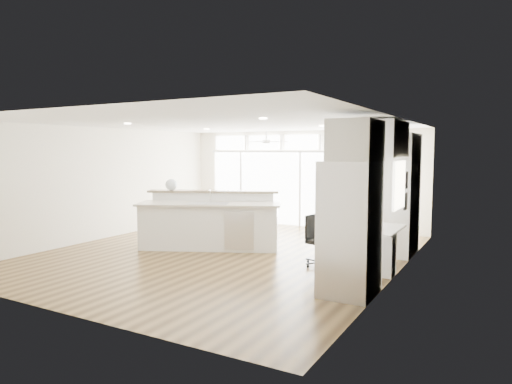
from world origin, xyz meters
The scene contains 24 objects.
floor centered at (0.00, 0.00, -0.01)m, with size 7.00×8.00×0.02m, color #422D14.
ceiling centered at (0.00, 0.00, 2.70)m, with size 7.00×8.00×0.02m, color white.
wall_back centered at (0.00, 4.00, 1.35)m, with size 7.00×0.04×2.70m, color white.
wall_front centered at (0.00, -4.00, 1.35)m, with size 7.00×0.04×2.70m, color white.
wall_left centered at (-3.50, 0.00, 1.35)m, with size 0.04×8.00×2.70m, color white.
wall_right centered at (3.50, 0.00, 1.35)m, with size 0.04×8.00×2.70m, color white.
glass_wall centered at (0.00, 3.94, 1.05)m, with size 5.80×0.06×2.08m, color white.
transom_row centered at (0.00, 3.94, 2.38)m, with size 5.90×0.06×0.40m, color white.
desk_window centered at (3.46, 0.30, 1.55)m, with size 0.04×0.85×0.85m, color silver.
ceiling_fan centered at (-0.50, 2.80, 2.48)m, with size 1.16×1.16×0.32m, color silver.
recessed_lights centered at (0.00, 0.20, 2.68)m, with size 3.40×3.00×0.02m, color white.
oven_cabinet centered at (3.17, 1.80, 1.25)m, with size 0.64×1.20×2.50m, color white.
desk_nook centered at (3.13, 0.30, 0.38)m, with size 0.72×1.30×0.76m, color white.
upper_cabinets centered at (3.17, 0.30, 2.35)m, with size 0.64×1.30×0.64m, color white.
refrigerator centered at (3.11, -1.35, 1.00)m, with size 0.76×0.90×2.00m, color silver.
fridge_cabinet centered at (3.17, -1.35, 2.30)m, with size 0.64×0.90×0.60m, color white.
framed_photos centered at (3.46, 0.92, 1.40)m, with size 0.06×0.22×0.80m, color black.
kitchen_island centered at (-0.56, 0.26, 0.62)m, with size 3.12×1.18×1.24m, color white.
rug centered at (2.95, 0.58, 0.01)m, with size 0.87×0.63×0.01m, color #392112.
office_chair centered at (2.13, 0.03, 0.47)m, with size 0.49×0.45×0.94m, color black.
fishbowl centered at (-1.59, 0.23, 1.37)m, with size 0.27×0.27×0.27m, color silver.
monitor centered at (3.05, 0.30, 0.96)m, with size 0.08×0.47×0.39m, color black.
keyboard centered at (2.88, 0.30, 0.77)m, with size 0.11×0.29×0.01m, color silver.
potted_plant centered at (3.17, 1.80, 2.61)m, with size 0.26×0.28×0.22m, color #285B27.
Camera 1 is at (5.15, -7.88, 2.16)m, focal length 32.00 mm.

